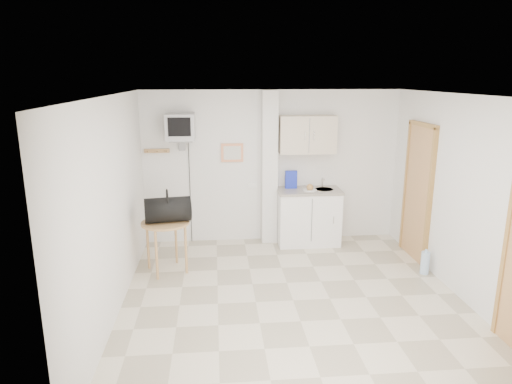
{
  "coord_description": "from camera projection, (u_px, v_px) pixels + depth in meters",
  "views": [
    {
      "loc": [
        -0.93,
        -5.09,
        2.71
      ],
      "look_at": [
        -0.41,
        0.6,
        1.25
      ],
      "focal_mm": 32.0,
      "sensor_mm": 36.0,
      "label": 1
    }
  ],
  "objects": [
    {
      "name": "kitchenette",
      "position": [
        308.0,
        196.0,
        7.45
      ],
      "size": [
        1.03,
        0.58,
        2.1
      ],
      "color": "white",
      "rests_on": "ground"
    },
    {
      "name": "round_table",
      "position": [
        166.0,
        228.0,
        6.38
      ],
      "size": [
        0.67,
        0.67,
        0.74
      ],
      "rotation": [
        0.0,
        0.0,
        -0.38
      ],
      "color": "#B07D51",
      "rests_on": "ground"
    },
    {
      "name": "ground",
      "position": [
        293.0,
        300.0,
        5.67
      ],
      "size": [
        4.5,
        4.5,
        0.0
      ],
      "primitive_type": "plane",
      "color": "beige",
      "rests_on": "ground"
    },
    {
      "name": "room_envelope",
      "position": [
        315.0,
        178.0,
        5.39
      ],
      "size": [
        4.24,
        4.54,
        2.55
      ],
      "color": "white",
      "rests_on": "ground"
    },
    {
      "name": "duffel_bag",
      "position": [
        168.0,
        209.0,
        6.32
      ],
      "size": [
        0.67,
        0.44,
        0.47
      ],
      "rotation": [
        0.0,
        0.0,
        0.15
      ],
      "color": "black",
      "rests_on": "round_table"
    },
    {
      "name": "crt_television",
      "position": [
        180.0,
        128.0,
        7.01
      ],
      "size": [
        0.44,
        0.45,
        2.15
      ],
      "color": "slate",
      "rests_on": "ground"
    },
    {
      "name": "water_bottle",
      "position": [
        425.0,
        263.0,
        6.4
      ],
      "size": [
        0.12,
        0.12,
        0.36
      ],
      "color": "#A9CAEC",
      "rests_on": "ground"
    }
  ]
}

